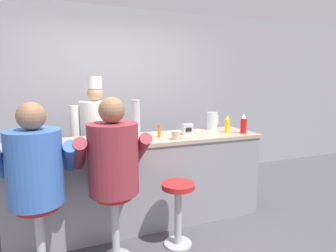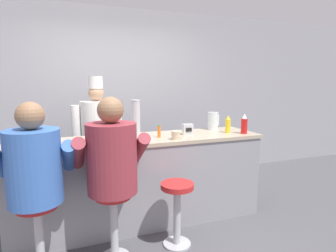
{
  "view_description": "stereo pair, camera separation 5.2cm",
  "coord_description": "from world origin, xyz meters",
  "px_view_note": "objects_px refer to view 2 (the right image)",
  "views": [
    {
      "loc": [
        -0.84,
        -2.61,
        1.59
      ],
      "look_at": [
        0.31,
        0.3,
        1.1
      ],
      "focal_mm": 30.0,
      "sensor_mm": 36.0,
      "label": 1
    },
    {
      "loc": [
        -0.79,
        -2.63,
        1.59
      ],
      "look_at": [
        0.31,
        0.3,
        1.1
      ],
      "focal_mm": 30.0,
      "sensor_mm": 36.0,
      "label": 2
    }
  ],
  "objects_px": {
    "water_pitcher_clear": "(213,121)",
    "diner_seated_maroon": "(111,161)",
    "ketchup_bottle_red": "(244,124)",
    "empty_stool_round": "(177,204)",
    "cup_stack_steel": "(136,119)",
    "mustard_bottle_yellow": "(228,125)",
    "diner_seated_blue": "(35,170)",
    "cook_in_whites_near": "(98,134)",
    "napkin_dispenser_chrome": "(188,129)",
    "coffee_mug_tan": "(176,135)",
    "cereal_bowl": "(116,138)",
    "breakfast_plate": "(85,143)",
    "hot_sauce_bottle_orange": "(159,131)"
  },
  "relations": [
    {
      "from": "water_pitcher_clear",
      "to": "diner_seated_maroon",
      "type": "bearing_deg",
      "value": -152.06
    },
    {
      "from": "hot_sauce_bottle_orange",
      "to": "napkin_dispenser_chrome",
      "type": "bearing_deg",
      "value": 6.99
    },
    {
      "from": "mustard_bottle_yellow",
      "to": "water_pitcher_clear",
      "type": "distance_m",
      "value": 0.27
    },
    {
      "from": "diner_seated_blue",
      "to": "water_pitcher_clear",
      "type": "bearing_deg",
      "value": 20.46
    },
    {
      "from": "mustard_bottle_yellow",
      "to": "coffee_mug_tan",
      "type": "relative_size",
      "value": 1.56
    },
    {
      "from": "cook_in_whites_near",
      "to": "cup_stack_steel",
      "type": "bearing_deg",
      "value": -65.1
    },
    {
      "from": "empty_stool_round",
      "to": "cook_in_whites_near",
      "type": "height_order",
      "value": "cook_in_whites_near"
    },
    {
      "from": "cup_stack_steel",
      "to": "empty_stool_round",
      "type": "bearing_deg",
      "value": -69.9
    },
    {
      "from": "cup_stack_steel",
      "to": "empty_stool_round",
      "type": "relative_size",
      "value": 0.66
    },
    {
      "from": "cereal_bowl",
      "to": "cup_stack_steel",
      "type": "distance_m",
      "value": 0.31
    },
    {
      "from": "ketchup_bottle_red",
      "to": "cook_in_whites_near",
      "type": "height_order",
      "value": "cook_in_whites_near"
    },
    {
      "from": "diner_seated_blue",
      "to": "napkin_dispenser_chrome",
      "type": "bearing_deg",
      "value": 19.42
    },
    {
      "from": "coffee_mug_tan",
      "to": "cup_stack_steel",
      "type": "bearing_deg",
      "value": 144.46
    },
    {
      "from": "diner_seated_blue",
      "to": "cook_in_whites_near",
      "type": "distance_m",
      "value": 1.48
    },
    {
      "from": "cereal_bowl",
      "to": "diner_seated_maroon",
      "type": "relative_size",
      "value": 0.11
    },
    {
      "from": "napkin_dispenser_chrome",
      "to": "empty_stool_round",
      "type": "distance_m",
      "value": 0.94
    },
    {
      "from": "diner_seated_maroon",
      "to": "coffee_mug_tan",
      "type": "bearing_deg",
      "value": 24.28
    },
    {
      "from": "diner_seated_blue",
      "to": "coffee_mug_tan",
      "type": "bearing_deg",
      "value": 14.0
    },
    {
      "from": "water_pitcher_clear",
      "to": "napkin_dispenser_chrome",
      "type": "height_order",
      "value": "water_pitcher_clear"
    },
    {
      "from": "coffee_mug_tan",
      "to": "cup_stack_steel",
      "type": "relative_size",
      "value": 0.33
    },
    {
      "from": "ketchup_bottle_red",
      "to": "diner_seated_blue",
      "type": "bearing_deg",
      "value": -170.35
    },
    {
      "from": "mustard_bottle_yellow",
      "to": "empty_stool_round",
      "type": "distance_m",
      "value": 1.23
    },
    {
      "from": "empty_stool_round",
      "to": "diner_seated_maroon",
      "type": "bearing_deg",
      "value": 176.46
    },
    {
      "from": "napkin_dispenser_chrome",
      "to": "diner_seated_maroon",
      "type": "bearing_deg",
      "value": -150.35
    },
    {
      "from": "ketchup_bottle_red",
      "to": "coffee_mug_tan",
      "type": "bearing_deg",
      "value": -177.12
    },
    {
      "from": "cup_stack_steel",
      "to": "mustard_bottle_yellow",
      "type": "bearing_deg",
      "value": -5.28
    },
    {
      "from": "cereal_bowl",
      "to": "cup_stack_steel",
      "type": "height_order",
      "value": "cup_stack_steel"
    },
    {
      "from": "hot_sauce_bottle_orange",
      "to": "diner_seated_maroon",
      "type": "bearing_deg",
      "value": -140.12
    },
    {
      "from": "water_pitcher_clear",
      "to": "cereal_bowl",
      "type": "distance_m",
      "value": 1.32
    },
    {
      "from": "hot_sauce_bottle_orange",
      "to": "cook_in_whites_near",
      "type": "bearing_deg",
      "value": 125.5
    },
    {
      "from": "mustard_bottle_yellow",
      "to": "cereal_bowl",
      "type": "relative_size",
      "value": 1.29
    },
    {
      "from": "hot_sauce_bottle_orange",
      "to": "napkin_dispenser_chrome",
      "type": "distance_m",
      "value": 0.37
    },
    {
      "from": "diner_seated_maroon",
      "to": "napkin_dispenser_chrome",
      "type": "bearing_deg",
      "value": 29.65
    },
    {
      "from": "diner_seated_blue",
      "to": "diner_seated_maroon",
      "type": "relative_size",
      "value": 0.98
    },
    {
      "from": "napkin_dispenser_chrome",
      "to": "diner_seated_blue",
      "type": "distance_m",
      "value": 1.7
    },
    {
      "from": "napkin_dispenser_chrome",
      "to": "breakfast_plate",
      "type": "bearing_deg",
      "value": -174.22
    },
    {
      "from": "mustard_bottle_yellow",
      "to": "breakfast_plate",
      "type": "xyz_separation_m",
      "value": [
        -1.69,
        -0.06,
        -0.09
      ]
    },
    {
      "from": "ketchup_bottle_red",
      "to": "cereal_bowl",
      "type": "relative_size",
      "value": 1.46
    },
    {
      "from": "mustard_bottle_yellow",
      "to": "cook_in_whites_near",
      "type": "relative_size",
      "value": 0.13
    },
    {
      "from": "diner_seated_maroon",
      "to": "water_pitcher_clear",
      "type": "bearing_deg",
      "value": 27.94
    },
    {
      "from": "ketchup_bottle_red",
      "to": "empty_stool_round",
      "type": "relative_size",
      "value": 0.38
    },
    {
      "from": "empty_stool_round",
      "to": "breakfast_plate",
      "type": "bearing_deg",
      "value": 148.98
    },
    {
      "from": "cereal_bowl",
      "to": "diner_seated_blue",
      "type": "height_order",
      "value": "diner_seated_blue"
    },
    {
      "from": "hot_sauce_bottle_orange",
      "to": "cup_stack_steel",
      "type": "distance_m",
      "value": 0.3
    },
    {
      "from": "cereal_bowl",
      "to": "coffee_mug_tan",
      "type": "relative_size",
      "value": 1.21
    },
    {
      "from": "mustard_bottle_yellow",
      "to": "diner_seated_maroon",
      "type": "distance_m",
      "value": 1.59
    },
    {
      "from": "breakfast_plate",
      "to": "hot_sauce_bottle_orange",
      "type": "bearing_deg",
      "value": 5.23
    },
    {
      "from": "diner_seated_maroon",
      "to": "empty_stool_round",
      "type": "distance_m",
      "value": 0.78
    },
    {
      "from": "napkin_dispenser_chrome",
      "to": "water_pitcher_clear",
      "type": "bearing_deg",
      "value": 24.01
    },
    {
      "from": "breakfast_plate",
      "to": "cereal_bowl",
      "type": "height_order",
      "value": "cereal_bowl"
    }
  ]
}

